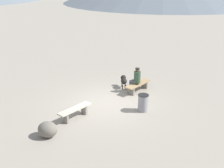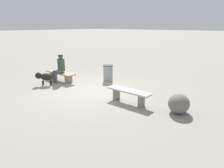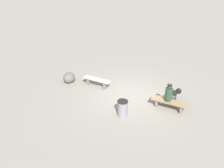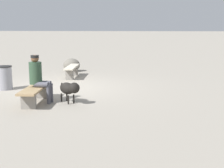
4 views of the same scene
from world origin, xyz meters
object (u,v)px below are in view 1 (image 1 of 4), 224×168
Objects in this scene: dog at (124,80)px; boulder at (48,129)px; bench_left at (75,111)px; bench_right at (138,85)px; seated_person at (136,78)px; trash_bin at (143,103)px.

dog is 5.92m from boulder.
bench_left is at bearing 145.46° from dog.
boulder is (-5.80, -1.19, -0.11)m from dog.
bench_right is 0.44m from seated_person.
bench_right is at bearing 2.61° from boulder.
bench_right is 2.56× the size of dog.
boulder is (-4.18, 1.32, -0.09)m from trash_bin.
seated_person is at bearing -2.55° from bench_left.
dog reaches higher than bench_left.
boulder reaches higher than bench_right.
boulder is at bearing 145.89° from dog.
trash_bin is 1.02× the size of boulder.
seated_person reaches higher than bench_left.
boulder is at bearing 162.49° from trash_bin.
seated_person is at bearing 46.12° from trash_bin.
bench_right is 2.26× the size of trash_bin.
seated_person is (-0.10, 0.07, 0.43)m from bench_right.
seated_person reaches higher than bench_right.
seated_person reaches higher than dog.
seated_person is at bearing -137.63° from dog.
trash_bin is (-1.59, -1.65, -0.36)m from seated_person.
trash_bin is at bearing -129.69° from seated_person.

